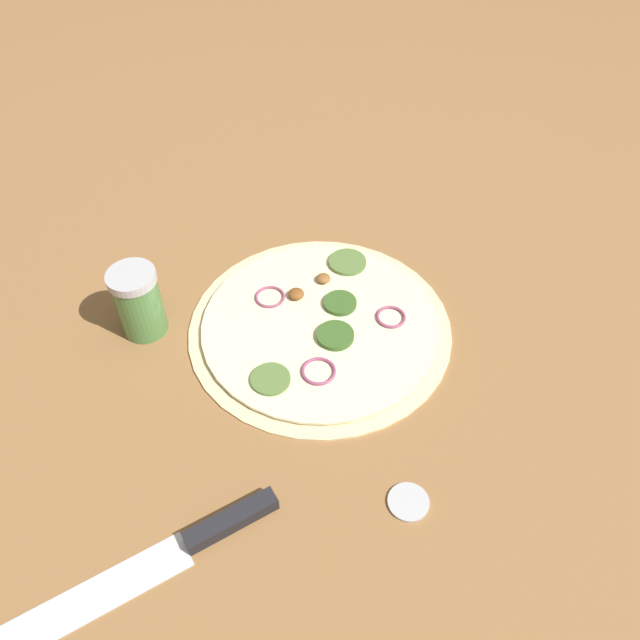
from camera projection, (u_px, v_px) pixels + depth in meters
name	position (u px, v px, depth m)	size (l,w,h in m)	color
ground_plane	(320.00, 328.00, 0.84)	(3.00, 3.00, 0.00)	olive
pizza	(320.00, 325.00, 0.84)	(0.35, 0.35, 0.02)	beige
knife	(176.00, 551.00, 0.63)	(0.27, 0.23, 0.02)	silver
spice_jar	(139.00, 302.00, 0.81)	(0.06, 0.06, 0.10)	#4C7F42
loose_cap	(409.00, 501.00, 0.67)	(0.05, 0.05, 0.01)	#B2B2B7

